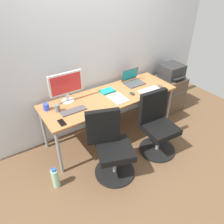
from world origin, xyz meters
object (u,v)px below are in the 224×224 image
Objects in this scene: office_chair_right at (157,126)px; water_bottle_on_floor at (55,178)px; office_chair_left at (111,148)px; side_cabinet at (168,93)px; coffee_mug at (46,107)px; printer at (172,71)px; open_laptop at (133,80)px; desktop_monitor at (66,85)px.

office_chair_right is 1.55m from water_bottle_on_floor.
office_chair_left is 1.94m from side_cabinet.
coffee_mug reaches higher than side_cabinet.
office_chair_left and office_chair_right have the same top height.
office_chair_right is at bearing -143.76° from printer.
office_chair_right is 10.22× the size of coffee_mug.
open_laptop reaches higher than side_cabinet.
side_cabinet is at bearing 12.62° from water_bottle_on_floor.
water_bottle_on_floor is 1.90m from open_laptop.
printer is (0.99, 0.73, 0.35)m from office_chair_right.
office_chair_left reaches higher than side_cabinet.
office_chair_right is (0.80, 0.00, 0.00)m from office_chair_left.
water_bottle_on_floor is 3.37× the size of coffee_mug.
office_chair_right is at bearing -101.14° from open_laptop.
coffee_mug is at bearing 71.07° from water_bottle_on_floor.
office_chair_right is at bearing 0.25° from office_chair_left.
office_chair_left is 1.96m from printer.
printer is 1.29× the size of water_bottle_on_floor.
office_chair_right is 1.40m from desktop_monitor.
coffee_mug is at bearing 148.48° from office_chair_right.
office_chair_left is at bearing -179.75° from office_chair_right.
office_chair_left is 1.96× the size of desktop_monitor.
side_cabinet is 2.07m from desktop_monitor.
desktop_monitor reaches higher than office_chair_left.
water_bottle_on_floor is at bearing -108.93° from coffee_mug.
office_chair_left is 1.30m from open_laptop.
desktop_monitor is 5.22× the size of coffee_mug.
water_bottle_on_floor is at bearing -128.90° from desktop_monitor.
side_cabinet is 1.63× the size of printer.
open_laptop is at bearing 175.26° from side_cabinet.
open_laptop is at bearing 40.10° from office_chair_left.
office_chair_right is 1.24m from side_cabinet.
water_bottle_on_floor is at bearing -159.32° from open_laptop.
coffee_mug is (-1.45, -0.00, -0.01)m from open_laptop.
coffee_mug is at bearing -179.88° from open_laptop.
side_cabinet is at bearing -3.48° from desktop_monitor.
office_chair_left is at bearing -139.90° from open_laptop.
office_chair_left reaches higher than printer.
desktop_monitor reaches higher than office_chair_right.
desktop_monitor is 1.14m from open_laptop.
open_laptop reaches higher than coffee_mug.
printer is (1.79, 0.73, 0.35)m from office_chair_left.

